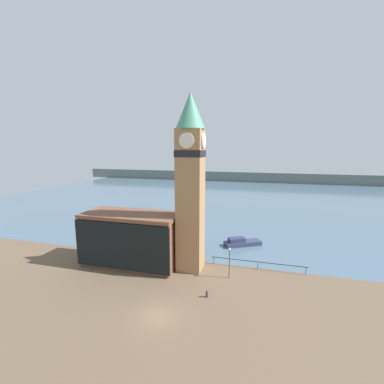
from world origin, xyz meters
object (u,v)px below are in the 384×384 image
object	(u,v)px
boat_near	(241,242)
lamp_post	(229,257)
pier_building	(131,239)
mooring_bollard_near	(207,294)
clock_tower	(190,180)

from	to	relation	value
boat_near	lamp_post	size ratio (longest dim) A/B	1.60
pier_building	boat_near	xyz separation A→B (m)	(15.36, 11.72, -3.36)
pier_building	lamp_post	xyz separation A→B (m)	(14.70, -0.60, -0.99)
boat_near	mooring_bollard_near	world-z (taller)	boat_near
mooring_bollard_near	lamp_post	distance (m)	6.10
clock_tower	boat_near	distance (m)	17.72
clock_tower	lamp_post	distance (m)	11.67
boat_near	lamp_post	world-z (taller)	lamp_post
clock_tower	pier_building	distance (m)	12.75
boat_near	mooring_bollard_near	distance (m)	17.74
lamp_post	mooring_bollard_near	bearing A→B (deg)	-110.25
clock_tower	lamp_post	size ratio (longest dim) A/B	5.79
lamp_post	clock_tower	bearing A→B (deg)	166.11
pier_building	boat_near	distance (m)	19.61
boat_near	lamp_post	bearing A→B (deg)	-122.26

